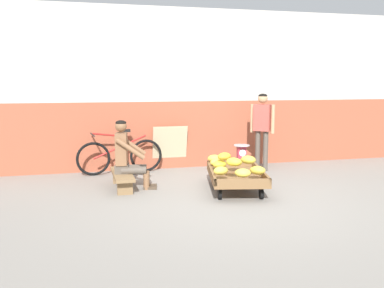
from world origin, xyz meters
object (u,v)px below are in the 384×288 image
(banana_cart, at_px, (236,176))
(sign_board, at_px, (170,147))
(bicycle_near_left, at_px, (120,156))
(vendor_seated, at_px, (127,155))
(weighing_scale, at_px, (242,152))
(shopping_bag, at_px, (253,175))
(customer_adult, at_px, (262,123))
(low_bench, at_px, (122,177))
(plastic_crate, at_px, (241,168))

(banana_cart, distance_m, sign_board, 2.11)
(banana_cart, distance_m, bicycle_near_left, 2.47)
(vendor_seated, height_order, weighing_scale, vendor_seated)
(shopping_bag, bearing_deg, vendor_seated, 177.84)
(banana_cart, height_order, customer_adult, customer_adult)
(vendor_seated, xyz_separation_m, bicycle_near_left, (-0.03, 1.18, -0.21))
(sign_board, bearing_deg, vendor_seated, -125.09)
(bicycle_near_left, height_order, sign_board, sign_board)
(sign_board, bearing_deg, low_bench, -127.68)
(banana_cart, distance_m, plastic_crate, 1.09)
(banana_cart, relative_size, weighing_scale, 5.27)
(weighing_scale, bearing_deg, banana_cart, -115.23)
(bicycle_near_left, relative_size, sign_board, 1.88)
(vendor_seated, height_order, plastic_crate, vendor_seated)
(banana_cart, relative_size, vendor_seated, 1.39)
(banana_cart, height_order, sign_board, sign_board)
(shopping_bag, bearing_deg, bicycle_near_left, 150.39)
(bicycle_near_left, distance_m, shopping_bag, 2.57)
(weighing_scale, xyz_separation_m, bicycle_near_left, (-2.19, 0.77, -0.10))
(plastic_crate, xyz_separation_m, shopping_bag, (0.03, -0.49, -0.03))
(low_bench, relative_size, vendor_seated, 0.97)
(weighing_scale, bearing_deg, shopping_bag, -86.56)
(bicycle_near_left, bearing_deg, low_bench, -92.61)
(bicycle_near_left, xyz_separation_m, shopping_bag, (2.22, -1.26, -0.23))
(weighing_scale, height_order, bicycle_near_left, bicycle_near_left)
(weighing_scale, distance_m, customer_adult, 0.84)
(vendor_seated, bearing_deg, shopping_bag, -2.16)
(banana_cart, relative_size, shopping_bag, 6.59)
(shopping_bag, bearing_deg, sign_board, 129.05)
(sign_board, bearing_deg, customer_adult, -19.77)
(customer_adult, bearing_deg, plastic_crate, -146.76)
(low_bench, distance_m, sign_board, 1.77)
(weighing_scale, bearing_deg, bicycle_near_left, 160.60)
(plastic_crate, bearing_deg, low_bench, -170.04)
(banana_cart, distance_m, shopping_bag, 0.70)
(vendor_seated, relative_size, plastic_crate, 3.17)
(weighing_scale, xyz_separation_m, sign_board, (-1.17, 0.99, -0.02))
(weighing_scale, bearing_deg, low_bench, -170.07)
(plastic_crate, bearing_deg, banana_cart, -115.20)
(low_bench, bearing_deg, shopping_bag, -2.45)
(bicycle_near_left, bearing_deg, weighing_scale, -19.40)
(customer_adult, bearing_deg, low_bench, -164.80)
(bicycle_near_left, relative_size, customer_adult, 1.08)
(plastic_crate, bearing_deg, sign_board, 139.80)
(shopping_bag, bearing_deg, low_bench, 177.55)
(customer_adult, bearing_deg, weighing_scale, -146.68)
(customer_adult, bearing_deg, vendor_seated, -164.06)
(weighing_scale, height_order, shopping_bag, weighing_scale)
(plastic_crate, height_order, shopping_bag, plastic_crate)
(weighing_scale, relative_size, customer_adult, 0.20)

